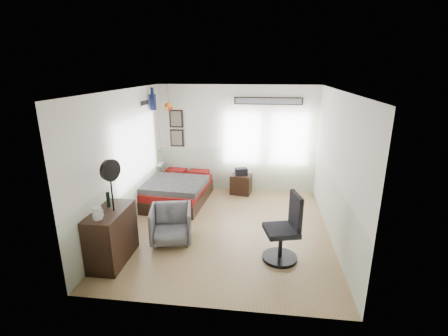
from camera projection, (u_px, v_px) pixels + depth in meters
The scene contains 12 objects.
ground_plane at pixel (226, 229), 6.48m from camera, with size 4.00×4.50×0.01m, color olive.
room_shell at pixel (224, 148), 6.19m from camera, with size 4.02×4.52×2.71m.
wall_decor at pixel (191, 110), 7.85m from camera, with size 3.55×1.32×1.44m.
bed at pixel (178, 191), 7.71m from camera, with size 1.42×1.91×0.58m.
dresser at pixel (112, 236), 5.30m from camera, with size 0.48×1.00×0.90m, color black.
armchair at pixel (171, 224), 5.94m from camera, with size 0.72×0.74×0.68m, color slate.
nightstand at pixel (241, 184), 8.25m from camera, with size 0.50×0.40×0.50m, color black.
task_chair at pixel (285, 234), 5.32m from camera, with size 0.63×0.63×1.16m.
kettle at pixel (97, 213), 4.86m from camera, with size 0.17×0.14×0.19m.
bottle at pixel (108, 200), 5.27m from camera, with size 0.06×0.06×0.25m, color black.
stand_fan at pixel (110, 171), 4.98m from camera, with size 0.21×0.33×0.85m.
black_bag at pixel (241, 172), 8.15m from camera, with size 0.30×0.19×0.18m, color black.
Camera 1 is at (0.67, -5.79, 3.08)m, focal length 26.00 mm.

